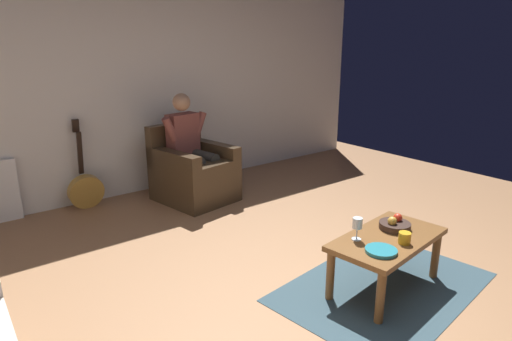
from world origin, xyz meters
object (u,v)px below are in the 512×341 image
Objects in this scene: coffee_table at (387,245)px; candle_jar at (405,238)px; person_seated at (190,144)px; armchair at (193,173)px; fruit_bowl at (395,224)px; guitar at (86,189)px; decorative_dish at (381,251)px; wine_glass_near at (357,225)px.

candle_jar is at bearing 89.09° from coffee_table.
coffee_table is at bearing 84.03° from person_seated.
fruit_bowl is (-0.31, 2.52, 0.14)m from armchair.
guitar is 4.58× the size of decorative_dish.
candle_jar is (-0.22, 0.25, -0.08)m from wine_glass_near.
armchair is 10.71× the size of candle_jar.
candle_jar is at bearing 131.14° from wine_glass_near.
decorative_dish is at bearing 78.72° from person_seated.
wine_glass_near is at bearing -26.86° from coffee_table.
armchair reaches higher than decorative_dish.
wine_glass_near is 0.78× the size of decorative_dish.
armchair is 5.53× the size of wine_glass_near.
guitar is (1.08, -0.47, -0.43)m from person_seated.
armchair reaches higher than fruit_bowl.
person_seated is 5.19× the size of fruit_bowl.
person_seated is 2.62m from coffee_table.
fruit_bowl is at bearing 87.71° from person_seated.
candle_jar is (0.16, 0.20, 0.01)m from fruit_bowl.
fruit_bowl is at bearing 87.69° from armchair.
candle_jar is (0.00, 0.14, 0.11)m from coffee_table.
armchair is 4.30× the size of decorative_dish.
person_seated is at bearing -90.00° from armchair.
person_seated is at bearing -91.49° from wine_glass_near.
person_seated is at bearing -91.88° from decorative_dish.
fruit_bowl is 0.45m from decorative_dish.
fruit_bowl is (-0.32, 2.54, -0.20)m from person_seated.
candle_jar is (-0.15, 2.72, 0.14)m from armchair.
guitar is 3.14m from wine_glass_near.
person_seated reaches higher than armchair.
decorative_dish is at bearing 78.63° from armchair.
candle_jar is (-1.23, 3.21, 0.24)m from guitar.
armchair reaches higher than candle_jar.
armchair is at bearing -82.90° from fruit_bowl.
armchair is at bearing -86.61° from coffee_table.
decorative_dish is at bearing -3.70° from candle_jar.
decorative_dish is at bearing 23.86° from fruit_bowl.
guitar is at bearing -33.02° from person_seated.
coffee_table is at bearing 153.14° from wine_glass_near.
person_seated is 1.25m from guitar.
candle_jar is at bearing 110.99° from guitar.
fruit_bowl is at bearing -160.49° from coffee_table.
wine_glass_near is (0.07, 2.47, 0.22)m from armchair.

